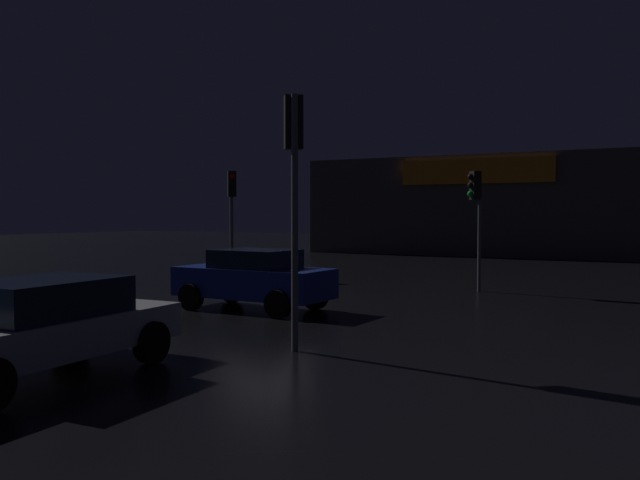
{
  "coord_description": "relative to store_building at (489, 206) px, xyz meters",
  "views": [
    {
      "loc": [
        10.14,
        -15.99,
        2.4
      ],
      "look_at": [
        -0.61,
        4.69,
        1.51
      ],
      "focal_mm": 37.13,
      "sensor_mm": 36.0,
      "label": 1
    }
  ],
  "objects": [
    {
      "name": "car_near",
      "position": [
        1.27,
        -33.88,
        -2.17
      ],
      "size": [
        2.1,
        4.56,
        1.45
      ],
      "color": "#B7B7BF",
      "rests_on": "ground"
    },
    {
      "name": "traffic_signal_opposite",
      "position": [
        4.25,
        -20.05,
        -0.05
      ],
      "size": [
        0.42,
        0.42,
        3.76
      ],
      "color": "#595B60",
      "rests_on": "ground"
    },
    {
      "name": "bollard_kerb_a",
      "position": [
        -3.7,
        -18.22,
        -2.47
      ],
      "size": [
        0.14,
        0.14,
        0.92
      ],
      "primitive_type": "cylinder",
      "color": "gold",
      "rests_on": "ground"
    },
    {
      "name": "car_far",
      "position": [
        0.3,
        -26.6,
        -2.13
      ],
      "size": [
        4.1,
        2.06,
        1.53
      ],
      "color": "navy",
      "rests_on": "ground"
    },
    {
      "name": "store_building",
      "position": [
        0.0,
        0.0,
        0.0
      ],
      "size": [
        21.33,
        6.78,
        5.85
      ],
      "color": "#4C4742",
      "rests_on": "ground"
    },
    {
      "name": "traffic_signal_cross_right",
      "position": [
        -5.49,
        -19.29,
        0.0
      ],
      "size": [
        0.42,
        0.43,
        4.1
      ],
      "color": "#595B60",
      "rests_on": "ground"
    },
    {
      "name": "traffic_signal_main",
      "position": [
        3.65,
        -30.41,
        0.42
      ],
      "size": [
        0.41,
        0.43,
        4.5
      ],
      "color": "#595B60",
      "rests_on": "ground"
    },
    {
      "name": "ground_plane",
      "position": [
        -0.7,
        -24.57,
        -2.93
      ],
      "size": [
        120.0,
        120.0,
        0.0
      ],
      "primitive_type": "plane",
      "color": "black"
    }
  ]
}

